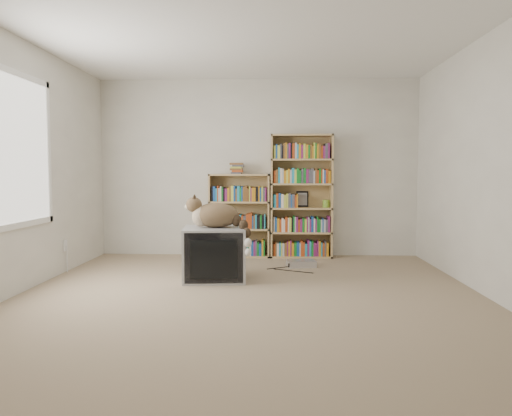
{
  "coord_description": "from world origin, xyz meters",
  "views": [
    {
      "loc": [
        0.24,
        -4.62,
        1.17
      ],
      "look_at": [
        0.03,
        1.0,
        0.78
      ],
      "focal_mm": 35.0,
      "sensor_mm": 36.0,
      "label": 1
    }
  ],
  "objects_px": {
    "cat": "(220,219)",
    "bookcase_short": "(240,219)",
    "bookcase_tall": "(301,199)",
    "crt_tv": "(215,254)",
    "dvd_player": "(301,263)"
  },
  "relations": [
    {
      "from": "cat",
      "to": "bookcase_short",
      "type": "height_order",
      "value": "bookcase_short"
    },
    {
      "from": "bookcase_tall",
      "to": "bookcase_short",
      "type": "relative_size",
      "value": 1.47
    },
    {
      "from": "crt_tv",
      "to": "bookcase_short",
      "type": "distance_m",
      "value": 1.58
    },
    {
      "from": "dvd_player",
      "to": "crt_tv",
      "type": "bearing_deg",
      "value": -150.3
    },
    {
      "from": "bookcase_tall",
      "to": "dvd_player",
      "type": "xyz_separation_m",
      "value": [
        -0.04,
        -0.75,
        -0.78
      ]
    },
    {
      "from": "bookcase_tall",
      "to": "bookcase_short",
      "type": "distance_m",
      "value": 0.91
    },
    {
      "from": "cat",
      "to": "bookcase_tall",
      "type": "xyz_separation_m",
      "value": [
        0.96,
        1.59,
        0.14
      ]
    },
    {
      "from": "bookcase_short",
      "to": "dvd_player",
      "type": "distance_m",
      "value": 1.22
    },
    {
      "from": "bookcase_tall",
      "to": "crt_tv",
      "type": "bearing_deg",
      "value": -123.52
    },
    {
      "from": "bookcase_short",
      "to": "dvd_player",
      "type": "height_order",
      "value": "bookcase_short"
    },
    {
      "from": "bookcase_short",
      "to": "crt_tv",
      "type": "bearing_deg",
      "value": -96.01
    },
    {
      "from": "crt_tv",
      "to": "bookcase_tall",
      "type": "relative_size",
      "value": 0.42
    },
    {
      "from": "crt_tv",
      "to": "bookcase_tall",
      "type": "height_order",
      "value": "bookcase_tall"
    },
    {
      "from": "crt_tv",
      "to": "cat",
      "type": "distance_m",
      "value": 0.4
    },
    {
      "from": "bookcase_short",
      "to": "dvd_player",
      "type": "bearing_deg",
      "value": -41.97
    }
  ]
}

